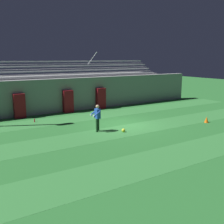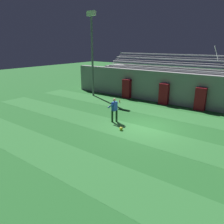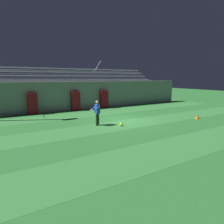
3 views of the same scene
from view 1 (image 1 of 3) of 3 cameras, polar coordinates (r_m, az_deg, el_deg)
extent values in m
plane|color=#286B2D|center=(17.87, 2.63, -2.79)|extent=(80.00, 80.00, 0.00)
cube|color=#337A38|center=(13.59, 17.28, -8.04)|extent=(28.00, 2.39, 0.01)
cube|color=#337A38|center=(16.91, 4.97, -3.65)|extent=(28.00, 2.39, 0.01)
cube|color=#337A38|center=(20.82, -2.94, -0.71)|extent=(28.00, 2.39, 0.01)
cube|color=gray|center=(23.15, -6.53, 4.00)|extent=(24.00, 0.60, 2.80)
cube|color=maroon|center=(22.10, -9.54, 2.29)|extent=(0.83, 0.44, 1.84)
cube|color=maroon|center=(23.45, -2.47, 2.98)|extent=(0.83, 0.44, 1.84)
cube|color=maroon|center=(20.94, -19.50, 1.27)|extent=(0.83, 0.44, 1.84)
cube|color=gray|center=(24.95, -8.52, 4.62)|extent=(18.00, 3.20, 2.90)
cube|color=#B7B7BC|center=(23.68, -7.40, 7.92)|extent=(17.10, 0.36, 0.10)
cube|color=gray|center=(23.51, -7.18, 7.34)|extent=(17.10, 0.60, 0.04)
cube|color=#B7B7BC|center=(24.29, -8.13, 8.94)|extent=(17.10, 0.36, 0.10)
cube|color=gray|center=(24.12, -7.92, 8.38)|extent=(17.10, 0.60, 0.04)
cube|color=#B7B7BC|center=(24.92, -8.82, 9.91)|extent=(17.10, 0.36, 0.10)
cube|color=gray|center=(24.74, -8.62, 9.37)|extent=(17.10, 0.60, 0.04)
cube|color=#B7B7BC|center=(25.55, -9.48, 10.83)|extent=(17.10, 0.36, 0.10)
cube|color=gray|center=(25.37, -9.29, 10.31)|extent=(17.10, 0.60, 0.04)
cylinder|color=#B7B7BC|center=(25.16, -4.38, 11.51)|extent=(0.06, 1.93, 1.25)
cylinder|color=#143319|center=(16.08, -3.28, -2.93)|extent=(0.14, 0.14, 0.82)
cylinder|color=#143319|center=(16.36, -3.01, -2.68)|extent=(0.14, 0.14, 0.82)
cube|color=#234CB2|center=(16.06, -3.17, -0.35)|extent=(0.25, 0.39, 0.60)
sphere|color=tan|center=(15.98, -3.19, 1.19)|extent=(0.22, 0.22, 0.22)
cylinder|color=#234CB2|center=(15.78, -3.22, -0.38)|extent=(0.48, 0.10, 0.37)
cylinder|color=#234CB2|center=(16.20, -4.01, -0.08)|extent=(0.48, 0.10, 0.37)
cube|color=silver|center=(15.75, -3.93, -0.90)|extent=(0.11, 0.11, 0.08)
cube|color=silver|center=(16.10, -4.57, -0.63)|extent=(0.11, 0.11, 0.08)
sphere|color=yellow|center=(16.11, 2.50, -4.01)|extent=(0.22, 0.22, 0.22)
cone|color=orange|center=(19.57, 19.88, -1.58)|extent=(0.30, 0.30, 0.42)
cylinder|color=red|center=(19.36, -16.51, -1.77)|extent=(0.07, 0.07, 0.24)
camera|label=2|loc=(16.11, 50.68, 9.94)|focal=35.00mm
camera|label=3|loc=(3.77, 7.28, -9.21)|focal=30.00mm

